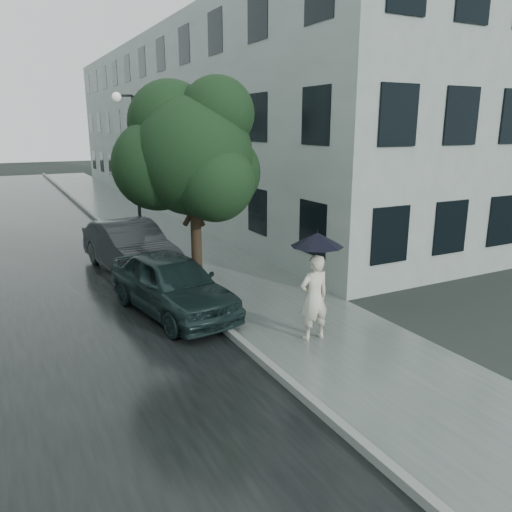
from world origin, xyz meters
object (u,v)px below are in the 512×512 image
car_far (130,246)px  pedestrian (314,297)px  lamp_post (132,161)px  car_near (172,284)px  street_tree (192,154)px

car_far → pedestrian: bearing=-79.9°
pedestrian → car_far: (-2.11, 6.89, -0.15)m
pedestrian → lamp_post: bearing=-83.6°
lamp_post → car_near: 7.73m
car_far → lamp_post: bearing=65.3°
car_near → car_far: bearing=80.4°
car_near → pedestrian: bearing=-63.1°
pedestrian → car_near: pedestrian is taller
pedestrian → car_far: bearing=-72.6°
car_near → car_far: size_ratio=0.92×
street_tree → car_far: 4.75m
pedestrian → lamp_post: lamp_post is taller
street_tree → lamp_post: bearing=87.6°
street_tree → car_near: 3.09m
car_near → car_far: 4.04m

